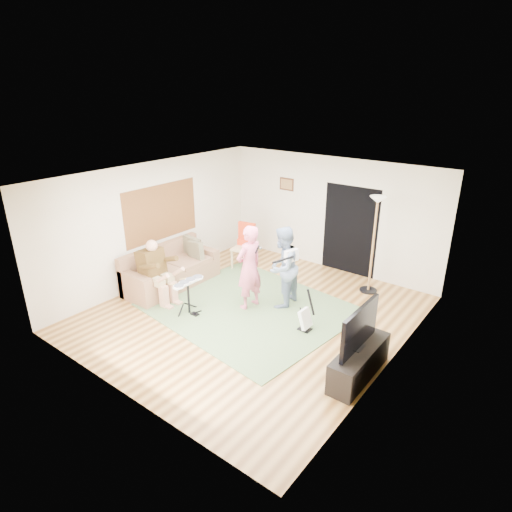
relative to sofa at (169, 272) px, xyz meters
The scene contains 19 objects.
floor 2.32m from the sofa, ahead, with size 6.00×6.00×0.00m, color brown.
walls 2.53m from the sofa, ahead, with size 5.50×6.00×2.70m, color beige, non-canonical shape.
ceiling 3.33m from the sofa, ahead, with size 6.00×6.00×0.00m, color white.
window_blinds 1.36m from the sofa, 146.37° to the left, with size 2.05×2.05×0.00m, color brown.
doorway 4.27m from the sofa, 47.30° to the left, with size 2.10×2.10×0.00m, color black.
picture_frame 3.63m from the sofa, 71.25° to the left, with size 0.42×0.03×0.32m, color #3F2314.
area_rug 2.14m from the sofa, ahead, with size 3.70×3.18×0.02m, color #516F43.
sofa is the anchor object (origin of this frame).
drummer 0.81m from the sofa, 57.01° to the right, with size 0.86×0.48×1.32m.
drum_kit 1.45m from the sofa, 26.60° to the right, with size 0.40×0.71×0.73m.
singer 2.17m from the sofa, ahead, with size 0.63×0.41×1.73m, color #D25B79.
microphone 2.50m from the sofa, ahead, with size 0.06×0.06×0.24m, color black, non-canonical shape.
guitarist 2.71m from the sofa, 16.56° to the left, with size 0.81×0.63×1.67m, color #7085A5.
guitar_held 2.97m from the sofa, 15.42° to the left, with size 0.12×0.60×0.26m, color silver, non-canonical shape.
guitar_spare 3.46m from the sofa, ahead, with size 0.31×0.28×0.85m.
torchiere_lamp 4.57m from the sofa, 33.40° to the left, with size 0.38×0.38×2.12m.
dining_chair 1.94m from the sofa, 68.87° to the left, with size 0.54×0.57×1.10m.
tv_cabinet 4.82m from the sofa, ahead, with size 0.40×1.40×0.50m, color black.
television 4.80m from the sofa, ahead, with size 0.06×1.13×0.68m, color black.
Camera 1 is at (4.58, -5.83, 4.21)m, focal length 30.00 mm.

